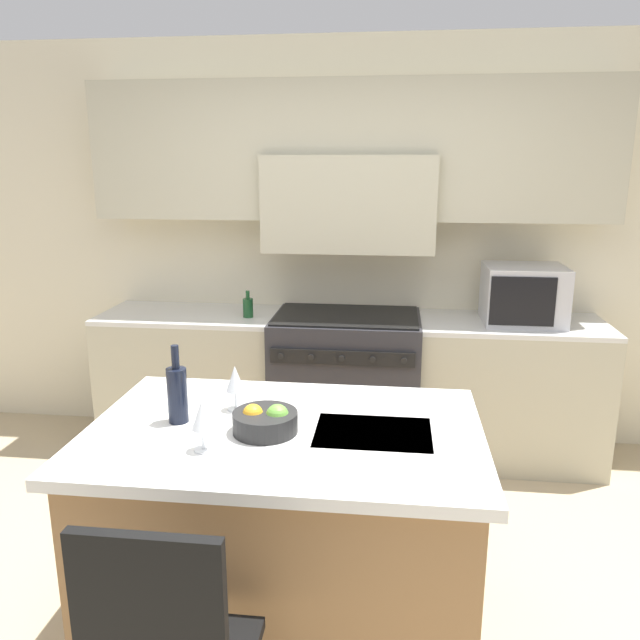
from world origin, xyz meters
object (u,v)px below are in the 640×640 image
object	(u,v)px
fruit_bowl	(266,421)
oil_bottle_on_counter	(248,307)
range_stove	(346,384)
wine_glass_far	(235,380)
microwave	(523,295)
wine_glass_near	(202,417)
wine_bottle	(177,393)

from	to	relation	value
fruit_bowl	oil_bottle_on_counter	size ratio (longest dim) A/B	1.41
range_stove	fruit_bowl	xyz separation A→B (m)	(-0.17, -1.76, 0.49)
wine_glass_far	fruit_bowl	world-z (taller)	wine_glass_far
range_stove	wine_glass_far	distance (m)	1.69
oil_bottle_on_counter	microwave	bearing A→B (deg)	2.20
wine_glass_far	oil_bottle_on_counter	size ratio (longest dim) A/B	1.08
microwave	wine_glass_near	xyz separation A→B (m)	(-1.46, -1.95, -0.06)
wine_glass_far	oil_bottle_on_counter	xyz separation A→B (m)	(-0.30, 1.51, -0.05)
range_stove	wine_glass_far	size ratio (longest dim) A/B	5.01
wine_bottle	oil_bottle_on_counter	xyz separation A→B (m)	(-0.11, 1.65, -0.04)
range_stove	wine_glass_far	bearing A→B (deg)	-102.17
range_stove	oil_bottle_on_counter	bearing A→B (deg)	-175.68
microwave	wine_bottle	xyz separation A→B (m)	(-1.63, -1.72, -0.07)
microwave	wine_bottle	size ratio (longest dim) A/B	1.54
range_stove	wine_glass_near	size ratio (longest dim) A/B	5.01
wine_bottle	fruit_bowl	size ratio (longest dim) A/B	1.27
wine_glass_near	fruit_bowl	xyz separation A→B (m)	(0.19, 0.18, -0.08)
oil_bottle_on_counter	range_stove	bearing A→B (deg)	4.32
wine_glass_near	fruit_bowl	size ratio (longest dim) A/B	0.77
range_stove	wine_bottle	world-z (taller)	wine_bottle
wine_glass_far	oil_bottle_on_counter	bearing A→B (deg)	101.36
fruit_bowl	oil_bottle_on_counter	xyz separation A→B (m)	(-0.47, 1.71, 0.03)
wine_bottle	oil_bottle_on_counter	world-z (taller)	wine_bottle
range_stove	wine_bottle	bearing A→B (deg)	-107.28
range_stove	wine_glass_far	world-z (taller)	wine_glass_far
range_stove	oil_bottle_on_counter	distance (m)	0.82
wine_bottle	wine_glass_far	size ratio (longest dim) A/B	1.65
wine_bottle	oil_bottle_on_counter	distance (m)	1.66
fruit_bowl	wine_glass_far	bearing A→B (deg)	129.73
fruit_bowl	range_stove	bearing A→B (deg)	84.50
wine_glass_near	oil_bottle_on_counter	distance (m)	1.91
range_stove	microwave	world-z (taller)	microwave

